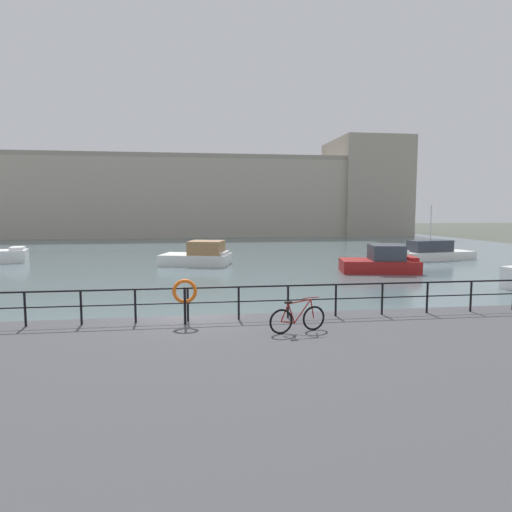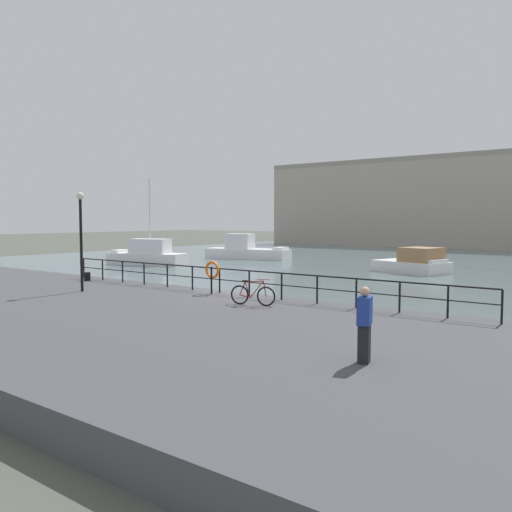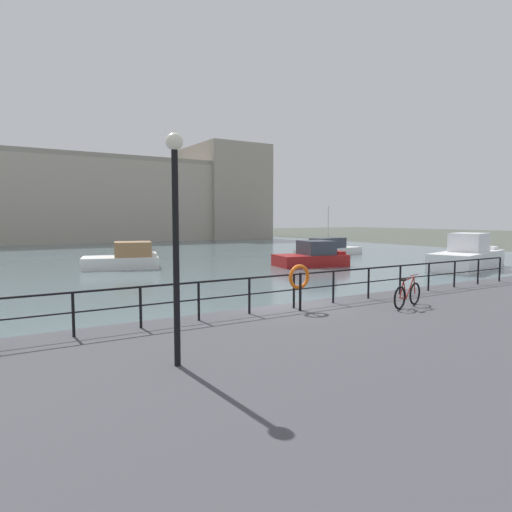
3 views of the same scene
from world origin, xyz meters
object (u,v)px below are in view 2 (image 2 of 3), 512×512
object	(u,v)px
moored_green_narrowboat	(148,255)
parked_bicycle	(253,295)
moored_cabin_cruiser	(246,251)
moored_white_yacht	(415,263)
standing_person	(364,324)
mooring_bollard	(87,277)
life_ring_stand	(212,271)
quay_lamp_post	(81,228)

from	to	relation	value
moored_green_narrowboat	parked_bicycle	bearing A→B (deg)	129.51
moored_cabin_cruiser	moored_white_yacht	distance (m)	18.80
parked_bicycle	standing_person	world-z (taller)	standing_person
moored_cabin_cruiser	mooring_bollard	size ratio (longest dim) A/B	20.07
moored_green_narrowboat	moored_white_yacht	bearing A→B (deg)	-177.78
moored_cabin_cruiser	moored_white_yacht	bearing A→B (deg)	-21.83
moored_cabin_cruiser	mooring_bollard	world-z (taller)	moored_cabin_cruiser
moored_cabin_cruiser	life_ring_stand	distance (m)	30.59
quay_lamp_post	moored_cabin_cruiser	bearing A→B (deg)	114.38
mooring_bollard	standing_person	distance (m)	19.02
moored_green_narrowboat	quay_lamp_post	world-z (taller)	moored_green_narrowboat
moored_cabin_cruiser	quay_lamp_post	bearing A→B (deg)	-76.86
moored_white_yacht	parked_bicycle	world-z (taller)	moored_white_yacht
quay_lamp_post	parked_bicycle	bearing A→B (deg)	10.31
moored_cabin_cruiser	moored_green_narrowboat	bearing A→B (deg)	-114.69
moored_cabin_cruiser	standing_person	bearing A→B (deg)	-59.66
moored_white_yacht	parked_bicycle	bearing A→B (deg)	-68.51
quay_lamp_post	standing_person	bearing A→B (deg)	-12.14
parked_bicycle	mooring_bollard	xyz separation A→B (m)	(-11.44, 1.03, -0.17)
moored_cabin_cruiser	mooring_bollard	xyz separation A→B (m)	(9.41, -25.29, 0.20)
parked_bicycle	mooring_bollard	bearing A→B (deg)	160.32
standing_person	life_ring_stand	bearing A→B (deg)	-47.37
moored_green_narrowboat	moored_cabin_cruiser	bearing A→B (deg)	-120.14
moored_cabin_cruiser	moored_green_narrowboat	distance (m)	10.96
moored_white_yacht	mooring_bollard	world-z (taller)	moored_white_yacht
quay_lamp_post	life_ring_stand	bearing A→B (deg)	29.59
parked_bicycle	standing_person	distance (m)	8.19
moored_green_narrowboat	parked_bicycle	xyz separation A→B (m)	(23.41, -15.67, 0.33)
parked_bicycle	life_ring_stand	world-z (taller)	life_ring_stand
moored_white_yacht	quay_lamp_post	distance (m)	25.23
life_ring_stand	quay_lamp_post	distance (m)	6.09
moored_green_narrowboat	quay_lamp_post	bearing A→B (deg)	114.75
parked_bicycle	mooring_bollard	world-z (taller)	parked_bicycle
moored_white_yacht	standing_person	xyz separation A→B (m)	(9.06, -27.58, 0.92)
moored_white_yacht	standing_person	bearing A→B (deg)	-56.27
moored_white_yacht	quay_lamp_post	world-z (taller)	quay_lamp_post
moored_cabin_cruiser	moored_green_narrowboat	size ratio (longest dim) A/B	1.19
moored_green_narrowboat	moored_white_yacht	xyz separation A→B (m)	(21.03, 7.20, -0.12)
parked_bicycle	life_ring_stand	xyz separation A→B (m)	(-3.19, 1.37, 0.59)
mooring_bollard	standing_person	size ratio (longest dim) A/B	0.26
moored_white_yacht	life_ring_stand	world-z (taller)	life_ring_stand
parked_bicycle	mooring_bollard	size ratio (longest dim) A/B	3.93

